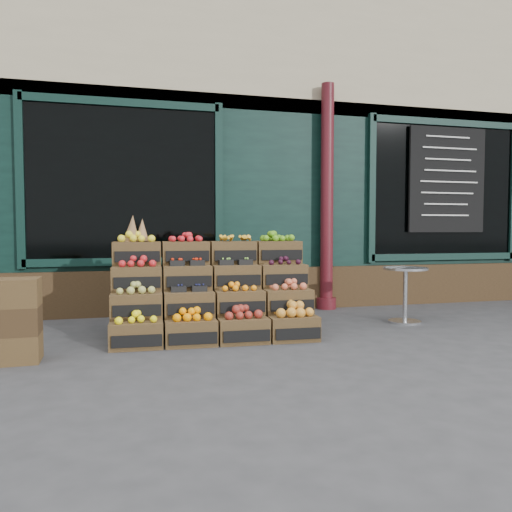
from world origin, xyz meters
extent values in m
plane|color=#373739|center=(0.00, 0.00, 0.00)|extent=(60.00, 60.00, 0.00)
cube|color=black|center=(0.00, 5.20, 2.40)|extent=(12.00, 6.00, 4.80)
cube|color=#C1B28C|center=(0.00, 2.28, 3.80)|extent=(12.00, 0.18, 2.00)
cube|color=black|center=(0.00, 2.25, 1.50)|extent=(12.00, 0.12, 3.00)
cube|color=#382716|center=(0.00, 2.18, 0.30)|extent=(12.00, 0.18, 0.60)
cube|color=black|center=(-1.60, 2.18, 1.75)|extent=(2.40, 0.06, 2.00)
cube|color=black|center=(3.20, 2.18, 1.75)|extent=(2.40, 0.06, 2.00)
cylinder|color=#4C1118|center=(1.20, 2.05, 1.60)|extent=(0.18, 0.18, 3.20)
cube|color=black|center=(3.20, 2.10, 1.90)|extent=(1.30, 0.04, 1.60)
cube|color=#4B371D|center=(-1.50, 0.31, 0.13)|extent=(0.52, 0.37, 0.25)
cube|color=black|center=(-1.51, 0.12, 0.10)|extent=(0.46, 0.04, 0.11)
cube|color=yellow|center=(-1.50, 0.31, 0.29)|extent=(0.42, 0.28, 0.08)
cube|color=#4B371D|center=(-0.98, 0.29, 0.13)|extent=(0.52, 0.37, 0.25)
cube|color=black|center=(-0.99, 0.10, 0.10)|extent=(0.46, 0.04, 0.11)
cube|color=#FF8F02|center=(-0.98, 0.29, 0.30)|extent=(0.42, 0.28, 0.09)
cube|color=#4B371D|center=(-0.45, 0.26, 0.13)|extent=(0.52, 0.37, 0.25)
cube|color=black|center=(-0.46, 0.08, 0.10)|extent=(0.46, 0.04, 0.11)
cube|color=maroon|center=(-0.45, 0.26, 0.30)|extent=(0.42, 0.28, 0.10)
cube|color=#4B371D|center=(0.07, 0.24, 0.13)|extent=(0.52, 0.37, 0.25)
cube|color=black|center=(0.06, 0.05, 0.10)|extent=(0.46, 0.04, 0.11)
cube|color=orange|center=(0.07, 0.24, 0.31)|extent=(0.42, 0.28, 0.12)
cube|color=#4B371D|center=(-1.49, 0.52, 0.38)|extent=(0.52, 0.37, 0.25)
cube|color=black|center=(-1.50, 0.34, 0.35)|extent=(0.46, 0.04, 0.11)
cube|color=#A7A950|center=(-1.49, 0.52, 0.55)|extent=(0.42, 0.28, 0.09)
cube|color=#4B371D|center=(-0.97, 0.50, 0.38)|extent=(0.52, 0.37, 0.25)
cube|color=black|center=(-0.98, 0.31, 0.35)|extent=(0.46, 0.04, 0.11)
cube|color=#191B48|center=(-0.97, 0.50, 0.52)|extent=(0.42, 0.28, 0.03)
cube|color=#4B371D|center=(-0.44, 0.48, 0.38)|extent=(0.52, 0.37, 0.25)
cube|color=black|center=(-0.45, 0.29, 0.35)|extent=(0.46, 0.04, 0.11)
cube|color=orange|center=(-0.44, 0.48, 0.54)|extent=(0.42, 0.28, 0.07)
cube|color=#4B371D|center=(0.08, 0.45, 0.38)|extent=(0.52, 0.37, 0.25)
cube|color=black|center=(0.07, 0.27, 0.35)|extent=(0.46, 0.04, 0.11)
cube|color=#D46140|center=(0.08, 0.45, 0.55)|extent=(0.42, 0.28, 0.08)
cube|color=#4B371D|center=(-1.48, 0.73, 0.63)|extent=(0.52, 0.37, 0.25)
cube|color=black|center=(-1.49, 0.55, 0.61)|extent=(0.46, 0.04, 0.11)
cube|color=red|center=(-1.48, 0.73, 0.80)|extent=(0.42, 0.28, 0.09)
cube|color=#4B371D|center=(-0.96, 0.71, 0.63)|extent=(0.52, 0.37, 0.25)
cube|color=black|center=(-0.97, 0.53, 0.61)|extent=(0.46, 0.04, 0.11)
cube|color=red|center=(-0.96, 0.71, 0.77)|extent=(0.42, 0.28, 0.03)
cube|color=#4B371D|center=(-0.43, 0.69, 0.63)|extent=(0.52, 0.37, 0.25)
cube|color=black|center=(-0.44, 0.50, 0.61)|extent=(0.46, 0.04, 0.11)
cube|color=#7DBB44|center=(-0.43, 0.69, 0.77)|extent=(0.42, 0.28, 0.03)
cube|color=#4B371D|center=(0.09, 0.67, 0.63)|extent=(0.52, 0.37, 0.25)
cube|color=black|center=(0.08, 0.48, 0.61)|extent=(0.46, 0.04, 0.11)
cube|color=black|center=(0.09, 0.67, 0.79)|extent=(0.42, 0.28, 0.06)
cube|color=#4B371D|center=(-1.47, 0.95, 0.88)|extent=(0.52, 0.37, 0.25)
cube|color=black|center=(-1.48, 0.76, 0.86)|extent=(0.46, 0.04, 0.11)
cube|color=yellow|center=(-1.47, 0.95, 1.05)|extent=(0.42, 0.28, 0.09)
cube|color=#4B371D|center=(-0.95, 0.93, 0.88)|extent=(0.52, 0.37, 0.25)
cube|color=black|center=(-0.96, 0.74, 0.86)|extent=(0.46, 0.04, 0.11)
cube|color=red|center=(-0.95, 0.93, 1.05)|extent=(0.42, 0.28, 0.07)
cube|color=#4B371D|center=(-0.42, 0.90, 0.88)|extent=(0.52, 0.37, 0.25)
cube|color=black|center=(-0.43, 0.72, 0.86)|extent=(0.46, 0.04, 0.11)
cube|color=yellow|center=(-0.42, 0.90, 1.05)|extent=(0.42, 0.28, 0.08)
cube|color=#4B371D|center=(0.10, 0.88, 0.88)|extent=(0.52, 0.37, 0.25)
cube|color=black|center=(0.09, 0.69, 0.86)|extent=(0.46, 0.04, 0.11)
cube|color=#549A18|center=(0.10, 0.88, 1.05)|extent=(0.42, 0.28, 0.09)
cube|color=#382716|center=(-0.71, 0.49, 0.13)|extent=(2.09, 0.44, 0.25)
cube|color=#382716|center=(-0.70, 0.70, 0.25)|extent=(2.09, 0.44, 0.50)
cube|color=#382716|center=(-0.69, 0.91, 0.38)|extent=(2.09, 0.44, 0.76)
cone|color=olive|center=(-1.52, 0.95, 1.16)|extent=(0.17, 0.17, 0.29)
cone|color=olive|center=(-1.41, 0.99, 1.14)|extent=(0.16, 0.16, 0.25)
cube|color=#4B371D|center=(-2.56, 0.02, 0.12)|extent=(0.49, 0.35, 0.24)
cube|color=#382716|center=(-2.56, 0.02, 0.36)|extent=(0.49, 0.35, 0.24)
cube|color=#4B371D|center=(-2.56, 0.02, 0.60)|extent=(0.49, 0.35, 0.24)
cylinder|color=#B5B6BC|center=(1.71, 0.79, 0.01)|extent=(0.40, 0.40, 0.03)
cylinder|color=#B5B6BC|center=(1.71, 0.79, 0.33)|extent=(0.05, 0.05, 0.65)
cylinder|color=#B5B6BC|center=(1.71, 0.79, 0.67)|extent=(0.54, 0.54, 0.03)
imported|color=#154A1A|center=(-1.64, 2.99, 1.03)|extent=(0.77, 0.52, 2.06)
camera|label=1|loc=(-1.58, -4.61, 1.14)|focal=35.00mm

